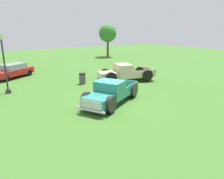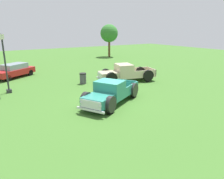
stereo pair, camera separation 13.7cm
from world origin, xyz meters
name	(u,v)px [view 1 (the left image)]	position (x,y,z in m)	size (l,w,h in m)	color
ground_plane	(111,102)	(0.00, 0.00, 0.00)	(80.00, 80.00, 0.00)	#3D6B28
pickup_truck_foreground	(109,93)	(-0.36, -0.32, 0.73)	(5.24, 3.95, 1.53)	#2D8475
pickup_truck_behind_left	(122,73)	(3.96, 4.25, 0.76)	(5.49, 3.13, 1.59)	#C6B793
sedan_distant_a	(13,71)	(-4.17, 11.33, 0.72)	(4.32, 3.66, 1.36)	#B21E1E
lamp_post_near	(4,63)	(-5.42, 5.97, 2.30)	(0.36, 0.36, 4.39)	#2D2D33
trash_can	(82,78)	(0.49, 5.45, 0.48)	(0.59, 0.59, 0.95)	#4C4C51
oak_tree_east	(108,34)	(12.25, 20.04, 3.84)	(2.93, 2.93, 5.34)	brown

